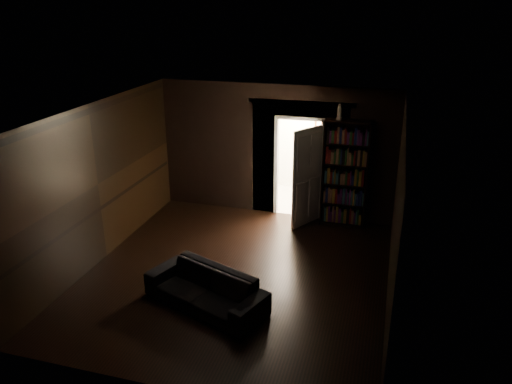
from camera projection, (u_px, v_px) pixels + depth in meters
ground at (236, 275)px, 8.52m from camera, size 5.50×5.50×0.00m
room_walls at (253, 162)px, 8.86m from camera, size 5.02×5.61×2.84m
kitchen_alcove at (308, 147)px, 11.41m from camera, size 2.20×1.80×2.60m
sofa at (205, 284)px, 7.56m from camera, size 2.11×1.47×0.75m
bookshelf at (345, 174)px, 10.02m from camera, size 0.94×0.45×2.20m
refrigerator at (325, 163)px, 11.60m from camera, size 0.78×0.73×1.65m
door at (307, 177)px, 10.07m from camera, size 0.47×0.76×2.05m
figurine at (339, 112)px, 9.61m from camera, size 0.11×0.11×0.32m
bottles at (326, 124)px, 11.16m from camera, size 0.58×0.30×0.24m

